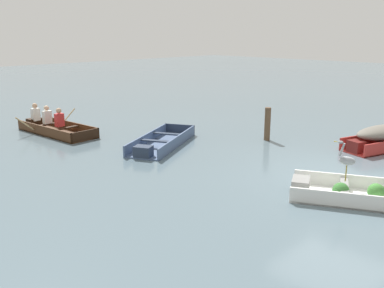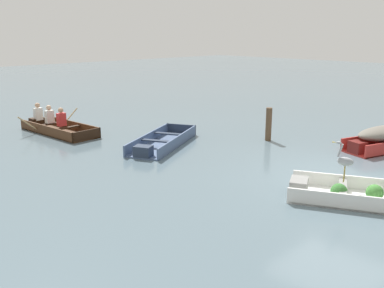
{
  "view_description": "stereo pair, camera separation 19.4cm",
  "coord_description": "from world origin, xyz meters",
  "views": [
    {
      "loc": [
        -9.41,
        -4.35,
        3.36
      ],
      "look_at": [
        -1.24,
        3.75,
        0.35
      ],
      "focal_mm": 40.0,
      "sensor_mm": 36.0,
      "label": 1
    },
    {
      "loc": [
        -9.27,
        -4.48,
        3.36
      ],
      "look_at": [
        -1.24,
        3.75,
        0.35
      ],
      "focal_mm": 40.0,
      "sensor_mm": 36.0,
      "label": 2
    }
  ],
  "objects": [
    {
      "name": "rowboat_dark_varnish_with_crew",
      "position": [
        -2.55,
        9.21,
        0.21
      ],
      "size": [
        2.31,
        3.34,
        0.91
      ],
      "color": "#4C2D19",
      "rests_on": "ground"
    },
    {
      "name": "dinghy_white_foreground",
      "position": [
        -1.05,
        -1.07,
        0.14
      ],
      "size": [
        2.49,
        3.28,
        0.39
      ],
      "color": "white",
      "rests_on": "ground"
    },
    {
      "name": "mooring_post",
      "position": [
        1.77,
        3.34,
        0.53
      ],
      "size": [
        0.19,
        0.19,
        1.06
      ],
      "primitive_type": "cylinder",
      "color": "brown",
      "rests_on": "ground"
    },
    {
      "name": "heron_on_dinghy",
      "position": [
        -1.28,
        -0.72,
        0.86
      ],
      "size": [
        0.21,
        0.46,
        0.84
      ],
      "color": "olive",
      "rests_on": "dinghy_white_foreground"
    },
    {
      "name": "skiff_slate_blue_mid_moored",
      "position": [
        -1.17,
        5.16,
        0.11
      ],
      "size": [
        3.34,
        2.4,
        0.34
      ],
      "color": "#475B7F",
      "rests_on": "ground"
    },
    {
      "name": "ground_plane",
      "position": [
        0.0,
        0.0,
        0.0
      ],
      "size": [
        80.0,
        80.0,
        0.0
      ],
      "primitive_type": "plane",
      "color": "slate"
    }
  ]
}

